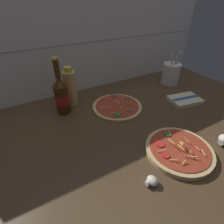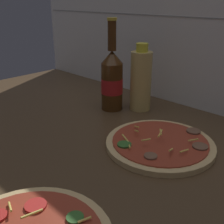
# 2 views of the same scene
# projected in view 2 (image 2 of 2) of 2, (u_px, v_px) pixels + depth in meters

# --- Properties ---
(counter_slab) EXTENTS (1.60, 0.90, 0.03)m
(counter_slab) POSITION_uv_depth(u_px,v_px,m) (101.00, 176.00, 0.58)
(counter_slab) COLOR #4C3823
(counter_slab) RESTS_ON ground
(tile_backsplash) EXTENTS (1.60, 0.01, 0.60)m
(tile_backsplash) POSITION_uv_depth(u_px,v_px,m) (220.00, 18.00, 0.77)
(tile_backsplash) COLOR white
(tile_backsplash) RESTS_ON ground
(pizza_far) EXTENTS (0.26, 0.26, 0.04)m
(pizza_far) POSITION_uv_depth(u_px,v_px,m) (160.00, 144.00, 0.66)
(pizza_far) COLOR tan
(pizza_far) RESTS_ON counter_slab
(beer_bottle) EXTENTS (0.07, 0.07, 0.28)m
(beer_bottle) POSITION_uv_depth(u_px,v_px,m) (112.00, 79.00, 0.86)
(beer_bottle) COLOR #47280F
(beer_bottle) RESTS_ON counter_slab
(oil_bottle) EXTENTS (0.06, 0.06, 0.21)m
(oil_bottle) POSITION_uv_depth(u_px,v_px,m) (141.00, 80.00, 0.86)
(oil_bottle) COLOR #D6B766
(oil_bottle) RESTS_ON counter_slab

